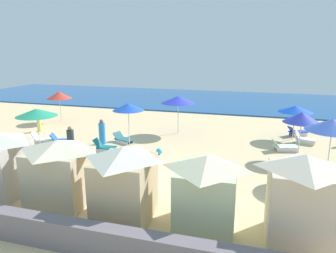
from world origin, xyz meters
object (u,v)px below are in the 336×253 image
(cabana_3, at_px, (206,191))
(umbrella_6, at_px, (178,100))
(cabana_2, at_px, (124,183))
(umbrella_1, at_px, (37,112))
(lounge_chair_0_0, at_px, (304,139))
(beachgoer_2, at_px, (102,133))
(lounge_chair_3_0, at_px, (104,147))
(lounge_chair_4_0, at_px, (284,146))
(umbrella_5, at_px, (333,125))
(lounge_chair_1_0, at_px, (44,139))
(beachgoer_3, at_px, (39,122))
(cabana_1, at_px, (60,171))
(beach_ball_0, at_px, (159,151))
(lounge_chair_3_1, at_px, (123,139))
(lounge_chair_0_1, at_px, (297,132))
(lounge_chair_1_1, at_px, (61,140))
(umbrella_2, at_px, (59,95))
(cabana_0, at_px, (0,163))
(cabana_4, at_px, (302,198))
(umbrella_4, at_px, (302,117))
(beachgoer_0, at_px, (71,142))
(umbrella_0, at_px, (295,109))
(umbrella_3, at_px, (128,107))

(cabana_3, relative_size, umbrella_6, 0.95)
(cabana_2, height_order, umbrella_1, cabana_2)
(lounge_chair_0_0, distance_m, beachgoer_2, 12.49)
(umbrella_6, bearing_deg, umbrella_1, -139.00)
(lounge_chair_3_0, xyz_separation_m, lounge_chair_4_0, (9.93, 2.95, 0.00))
(umbrella_5, bearing_deg, lounge_chair_1_0, 175.45)
(umbrella_5, xyz_separation_m, beachgoer_3, (-17.88, 3.59, -1.84))
(cabana_1, bearing_deg, umbrella_6, 79.21)
(lounge_chair_0_0, bearing_deg, beachgoer_2, 122.85)
(umbrella_6, xyz_separation_m, beach_ball_0, (0.11, -4.61, -2.19))
(cabana_3, distance_m, lounge_chair_3_1, 10.44)
(lounge_chair_1_0, bearing_deg, lounge_chair_0_1, -85.43)
(cabana_2, height_order, lounge_chair_0_0, cabana_2)
(umbrella_6, bearing_deg, lounge_chair_1_0, -147.71)
(cabana_1, relative_size, lounge_chair_4_0, 1.60)
(cabana_3, bearing_deg, lounge_chair_0_1, 70.32)
(lounge_chair_1_1, relative_size, beachgoer_3, 0.98)
(lounge_chair_3_0, bearing_deg, beach_ball_0, -87.70)
(lounge_chair_1_1, xyz_separation_m, umbrella_2, (-3.67, 5.28, 1.89))
(cabana_1, xyz_separation_m, umbrella_6, (1.69, 11.06, 1.07))
(cabana_0, xyz_separation_m, umbrella_2, (-5.49, 11.79, 0.82))
(cabana_3, xyz_separation_m, cabana_4, (2.85, -0.06, 0.17))
(cabana_0, height_order, lounge_chair_1_1, cabana_0)
(cabana_1, bearing_deg, umbrella_5, 25.00)
(umbrella_2, height_order, beachgoer_2, umbrella_2)
(umbrella_4, bearing_deg, lounge_chair_3_1, 179.38)
(lounge_chair_1_1, distance_m, beachgoer_0, 2.43)
(lounge_chair_0_1, height_order, umbrella_4, umbrella_4)
(lounge_chair_0_1, bearing_deg, umbrella_2, 62.31)
(lounge_chair_1_0, height_order, umbrella_2, umbrella_2)
(umbrella_0, xyz_separation_m, lounge_chair_4_0, (-0.67, -2.65, -1.74))
(cabana_4, bearing_deg, lounge_chair_1_1, 150.57)
(lounge_chair_0_0, bearing_deg, lounge_chair_0_1, 24.09)
(lounge_chair_3_0, distance_m, lounge_chair_4_0, 10.36)
(cabana_3, bearing_deg, lounge_chair_4_0, 69.59)
(lounge_chair_0_0, xyz_separation_m, umbrella_2, (-18.00, 0.86, 1.86))
(cabana_3, distance_m, umbrella_1, 11.84)
(lounge_chair_1_1, bearing_deg, umbrella_5, -116.17)
(umbrella_5, bearing_deg, umbrella_2, 159.95)
(cabana_0, bearing_deg, beachgoer_3, 118.35)
(lounge_chair_1_1, distance_m, umbrella_2, 6.70)
(cabana_4, distance_m, umbrella_3, 11.16)
(cabana_0, distance_m, umbrella_5, 13.80)
(lounge_chair_1_0, height_order, beachgoer_2, beachgoer_2)
(cabana_2, distance_m, umbrella_2, 16.41)
(lounge_chair_3_1, xyz_separation_m, beach_ball_0, (2.86, -1.53, -0.05))
(cabana_4, height_order, lounge_chair_0_0, cabana_4)
(umbrella_0, height_order, lounge_chair_3_0, umbrella_0)
(umbrella_0, distance_m, beachgoer_3, 17.34)
(cabana_4, distance_m, umbrella_2, 20.42)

